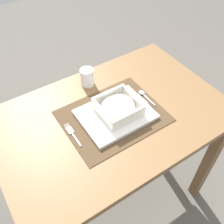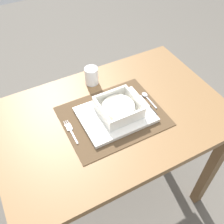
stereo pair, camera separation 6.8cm
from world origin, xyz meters
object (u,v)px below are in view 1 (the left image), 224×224
dining_table (112,132)px  drinking_glass (87,78)px  fork (72,133)px  porridge_bowl (118,108)px  spoon (143,94)px  bread_knife (139,102)px  butter_knife (147,104)px

dining_table → drinking_glass: (0.01, 0.23, 0.15)m
drinking_glass → fork: bearing=-131.7°
dining_table → fork: 0.23m
porridge_bowl → spoon: (0.16, 0.03, -0.03)m
fork → drinking_glass: bearing=44.1°
bread_knife → butter_knife: bearing=-53.3°
bread_knife → drinking_glass: (-0.13, 0.23, 0.03)m
bread_knife → dining_table: bearing=-179.8°
dining_table → porridge_bowl: 0.16m
dining_table → spoon: size_ratio=9.01×
dining_table → butter_knife: (0.16, -0.04, 0.12)m
fork → bread_knife: size_ratio=0.99×
butter_knife → drinking_glass: drinking_glass is taller
fork → drinking_glass: (0.20, 0.23, 0.03)m
porridge_bowl → bread_knife: (0.12, 0.01, -0.03)m
dining_table → drinking_glass: size_ratio=11.75×
spoon → bread_knife: 0.05m
butter_knife → drinking_glass: size_ratio=1.57×
butter_knife → bread_knife: same height
butter_knife → bread_knife: (-0.02, 0.03, 0.00)m
fork → bread_knife: (0.33, -0.01, 0.00)m
fork → porridge_bowl: bearing=-7.8°
porridge_bowl → butter_knife: bearing=-10.1°
porridge_bowl → spoon: size_ratio=1.48×
dining_table → fork: fork is taller
porridge_bowl → bread_knife: porridge_bowl is taller
spoon → drinking_glass: bearing=130.2°
dining_table → drinking_glass: 0.28m
butter_knife → drinking_glass: bearing=123.4°
spoon → bread_knife: size_ratio=0.83×
fork → butter_knife: butter_knife is taller
spoon → drinking_glass: 0.27m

